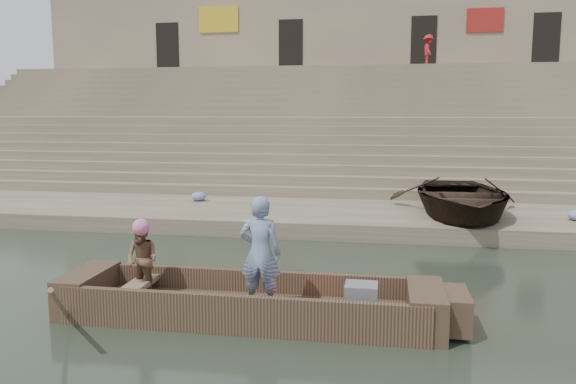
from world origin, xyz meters
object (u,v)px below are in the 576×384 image
(standing_man, at_px, (260,253))
(television, at_px, (360,297))
(rowing_man, at_px, (142,260))
(pedestrian, at_px, (428,50))
(beached_rowboat, at_px, (461,196))
(main_rowboat, at_px, (248,312))

(standing_man, relative_size, television, 3.59)
(rowing_man, bearing_deg, pedestrian, 93.55)
(rowing_man, height_order, beached_rowboat, beached_rowboat)
(standing_man, xyz_separation_m, pedestrian, (3.70, 21.49, 4.91))
(television, bearing_deg, main_rowboat, 180.00)
(beached_rowboat, distance_m, pedestrian, 15.27)
(television, height_order, pedestrian, pedestrian)
(standing_man, relative_size, pedestrian, 1.09)
(television, distance_m, beached_rowboat, 7.30)
(main_rowboat, height_order, rowing_man, rowing_man)
(main_rowboat, xyz_separation_m, television, (1.64, 0.00, 0.31))
(standing_man, xyz_separation_m, television, (1.42, 0.14, -0.63))
(beached_rowboat, bearing_deg, main_rowboat, -120.68)
(main_rowboat, bearing_deg, television, 0.00)
(main_rowboat, relative_size, pedestrian, 3.29)
(main_rowboat, bearing_deg, standing_man, -33.18)
(television, bearing_deg, pedestrian, 83.89)
(television, relative_size, pedestrian, 0.30)
(main_rowboat, relative_size, standing_man, 3.03)
(standing_man, bearing_deg, pedestrian, -98.81)
(standing_man, bearing_deg, beached_rowboat, -116.21)
(standing_man, distance_m, rowing_man, 1.96)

